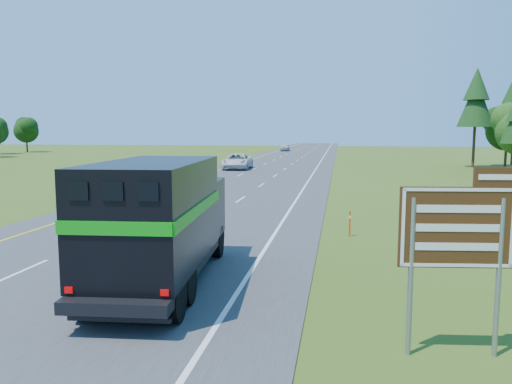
# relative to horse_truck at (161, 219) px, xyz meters

# --- Properties ---
(road) EXTENTS (15.00, 260.00, 0.04)m
(road) POSITION_rel_horse_truck_xyz_m (-3.14, 39.47, -2.00)
(road) COLOR #38383A
(road) RESTS_ON ground
(lane_markings) EXTENTS (11.15, 260.00, 0.01)m
(lane_markings) POSITION_rel_horse_truck_xyz_m (-3.14, 39.47, -1.97)
(lane_markings) COLOR yellow
(lane_markings) RESTS_ON road
(horse_truck) EXTENTS (3.25, 8.53, 3.70)m
(horse_truck) POSITION_rel_horse_truck_xyz_m (0.00, 0.00, 0.00)
(horse_truck) COLOR black
(horse_truck) RESTS_ON road
(white_suv) EXTENTS (3.35, 6.74, 1.84)m
(white_suv) POSITION_rel_horse_truck_xyz_m (-6.87, 44.36, -1.06)
(white_suv) COLOR silver
(white_suv) RESTS_ON road
(far_car) EXTENTS (2.12, 4.94, 1.66)m
(far_car) POSITION_rel_horse_truck_xyz_m (-7.11, 98.69, -1.15)
(far_car) COLOR #AEAEB5
(far_car) RESTS_ON road
(exit_sign) EXTENTS (2.27, 0.34, 3.87)m
(exit_sign) POSITION_rel_horse_truck_xyz_m (7.49, -3.45, 0.49)
(exit_sign) COLOR gray
(exit_sign) RESTS_ON ground
(delineator) EXTENTS (0.09, 0.05, 1.10)m
(delineator) POSITION_rel_horse_truck_xyz_m (5.62, 8.00, -1.43)
(delineator) COLOR #D9430B
(delineator) RESTS_ON ground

